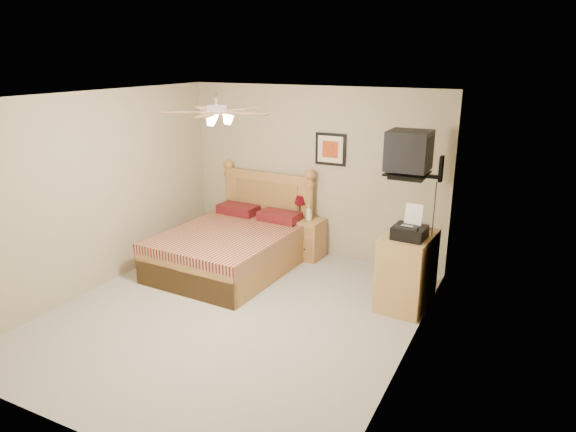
{
  "coord_description": "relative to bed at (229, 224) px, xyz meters",
  "views": [
    {
      "loc": [
        2.98,
        -4.56,
        2.9
      ],
      "look_at": [
        0.25,
        0.9,
        0.99
      ],
      "focal_mm": 32.0,
      "sensor_mm": 36.0,
      "label": 1
    }
  ],
  "objects": [
    {
      "name": "magazine_lower",
      "position": [
        2.49,
        0.26,
        0.25
      ],
      "size": [
        0.21,
        0.27,
        0.02
      ],
      "primitive_type": "imported",
      "rotation": [
        0.0,
        0.0,
        -0.09
      ],
      "color": "tan",
      "rests_on": "dresser"
    },
    {
      "name": "dresser",
      "position": [
        2.5,
        -0.0,
        -0.21
      ],
      "size": [
        0.59,
        0.81,
        0.91
      ],
      "primitive_type": "cube",
      "rotation": [
        0.0,
        0.0,
        -0.08
      ],
      "color": "#A9844B",
      "rests_on": "ground"
    },
    {
      "name": "framed_picture",
      "position": [
        1.04,
        1.11,
        0.95
      ],
      "size": [
        0.46,
        0.04,
        0.46
      ],
      "primitive_type": "cube",
      "color": "black",
      "rests_on": "wall_back"
    },
    {
      "name": "floor",
      "position": [
        0.77,
        -1.12,
        -0.67
      ],
      "size": [
        4.5,
        4.5,
        0.0
      ],
      "primitive_type": "plane",
      "color": "#A5A095",
      "rests_on": "ground"
    },
    {
      "name": "lotion_bottle",
      "position": [
        0.82,
        0.87,
        0.04
      ],
      "size": [
        0.11,
        0.11,
        0.23
      ],
      "primitive_type": "imported",
      "rotation": [
        0.0,
        0.0,
        0.29
      ],
      "color": "silver",
      "rests_on": "nightstand"
    },
    {
      "name": "wall_right",
      "position": [
        2.77,
        -1.12,
        0.58
      ],
      "size": [
        0.04,
        4.5,
        2.5
      ],
      "primitive_type": "cube",
      "color": "tan",
      "rests_on": "ground"
    },
    {
      "name": "ceiling_fan",
      "position": [
        0.77,
        -1.32,
        1.69
      ],
      "size": [
        1.14,
        1.14,
        0.28
      ],
      "primitive_type": null,
      "color": "white",
      "rests_on": "ceiling"
    },
    {
      "name": "bed",
      "position": [
        0.0,
        0.0,
        0.0
      ],
      "size": [
        1.67,
        2.14,
        1.33
      ],
      "primitive_type": null,
      "rotation": [
        0.0,
        0.0,
        -0.05
      ],
      "color": "#A77533",
      "rests_on": "ground"
    },
    {
      "name": "wall_left",
      "position": [
        -1.23,
        -1.12,
        0.58
      ],
      "size": [
        0.04,
        4.5,
        2.5
      ],
      "primitive_type": "cube",
      "color": "tan",
      "rests_on": "ground"
    },
    {
      "name": "ceiling",
      "position": [
        0.77,
        -1.12,
        1.83
      ],
      "size": [
        4.0,
        4.5,
        0.04
      ],
      "primitive_type": "cube",
      "color": "white",
      "rests_on": "ground"
    },
    {
      "name": "magazine_upper",
      "position": [
        2.49,
        0.27,
        0.27
      ],
      "size": [
        0.29,
        0.31,
        0.02
      ],
      "primitive_type": "imported",
      "rotation": [
        0.0,
        0.0,
        0.49
      ],
      "color": "gray",
      "rests_on": "magazine_lower"
    },
    {
      "name": "nightstand",
      "position": [
        0.74,
        0.88,
        -0.37
      ],
      "size": [
        0.56,
        0.44,
        0.59
      ],
      "primitive_type": "cube",
      "rotation": [
        0.0,
        0.0,
        -0.05
      ],
      "color": "#B07C47",
      "rests_on": "ground"
    },
    {
      "name": "wall_front",
      "position": [
        0.77,
        -3.37,
        0.58
      ],
      "size": [
        4.0,
        0.04,
        2.5
      ],
      "primitive_type": "cube",
      "color": "tan",
      "rests_on": "ground"
    },
    {
      "name": "wall_tv",
      "position": [
        2.52,
        0.22,
        1.14
      ],
      "size": [
        0.56,
        0.46,
        0.58
      ],
      "primitive_type": null,
      "color": "black",
      "rests_on": "wall_right"
    },
    {
      "name": "table_lamp",
      "position": [
        0.64,
        0.95,
        0.09
      ],
      "size": [
        0.19,
        0.19,
        0.33
      ],
      "primitive_type": null,
      "rotation": [
        0.0,
        0.0,
        0.1
      ],
      "color": "#55050F",
      "rests_on": "nightstand"
    },
    {
      "name": "wall_back",
      "position": [
        0.77,
        1.13,
        0.58
      ],
      "size": [
        4.0,
        0.04,
        2.5
      ],
      "primitive_type": "cube",
      "color": "tan",
      "rests_on": "ground"
    },
    {
      "name": "fax_machine",
      "position": [
        2.53,
        -0.13,
        0.43
      ],
      "size": [
        0.38,
        0.4,
        0.38
      ],
      "primitive_type": null,
      "rotation": [
        0.0,
        0.0,
        -0.07
      ],
      "color": "black",
      "rests_on": "dresser"
    }
  ]
}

